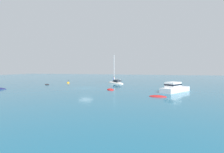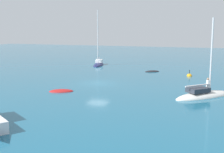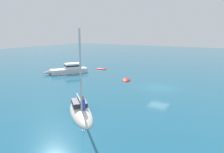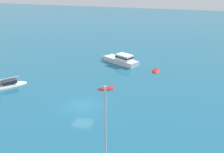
% 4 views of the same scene
% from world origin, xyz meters
% --- Properties ---
extents(ground_plane, '(160.00, 160.00, 0.00)m').
position_xyz_m(ground_plane, '(0.00, 0.00, 0.00)').
color(ground_plane, '#1E607F').
extents(rib, '(2.35, 2.91, 0.49)m').
position_xyz_m(rib, '(-5.89, 1.68, 0.00)').
color(rib, '#B21E1E').
rests_on(rib, ground).
extents(ketch, '(6.45, 6.05, 8.28)m').
position_xyz_m(ketch, '(-2.98, -12.80, 0.14)').
color(ketch, silver).
rests_on(ketch, ground).
extents(sloop, '(6.93, 3.37, 10.54)m').
position_xyz_m(sloop, '(17.29, 7.42, 0.18)').
color(sloop, '#191E4C').
rests_on(sloop, ground).
extents(rib_1, '(2.32, 2.58, 0.43)m').
position_xyz_m(rib_1, '(12.29, -4.00, 0.00)').
color(rib_1, black).
rests_on(rib_1, ground).
extents(channel_buoy, '(0.74, 0.74, 1.28)m').
position_xyz_m(channel_buoy, '(9.83, -10.00, 0.01)').
color(channel_buoy, orange).
rests_on(channel_buoy, ground).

